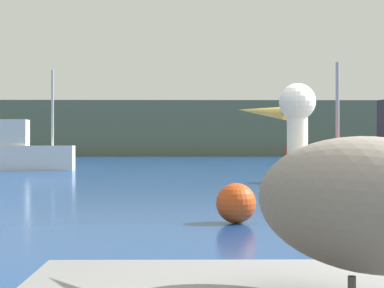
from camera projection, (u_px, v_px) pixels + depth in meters
hillside_backdrop at (195, 129)px, 75.16m from camera, size 140.00×10.40×5.88m
pelican at (359, 201)px, 2.56m from camera, size 1.00×1.45×0.88m
fishing_boat_white at (19, 153)px, 31.73m from camera, size 5.07×1.63×4.75m
mooring_buoy at (236, 203)px, 10.30m from camera, size 0.62×0.62×0.62m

